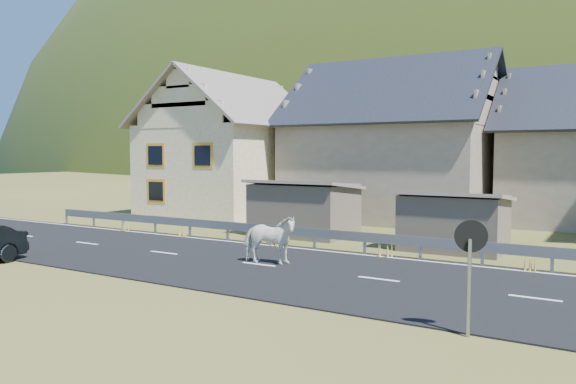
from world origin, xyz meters
The scene contains 11 objects.
ground centered at (0.00, 0.00, 0.00)m, with size 160.00×160.00×0.00m, color #404A1B.
road centered at (0.00, 0.00, 0.02)m, with size 60.00×7.00×0.04m, color black.
lane_markings centered at (0.00, 0.00, 0.04)m, with size 60.00×6.60×0.01m, color silver.
guardrail centered at (0.00, 3.68, 0.56)m, with size 28.10×0.09×0.75m.
shed_left centered at (-2.00, 6.50, 1.10)m, with size 4.30×3.30×2.40m, color #685D4F.
shed_right centered at (4.50, 6.00, 1.00)m, with size 3.80×2.90×2.20m, color #685D4F.
house_cream centered at (-10.00, 12.00, 4.36)m, with size 7.80×9.80×8.30m.
house_stone_a centered at (-1.00, 15.00, 4.63)m, with size 10.80×9.80×8.90m.
conifer_patch centered at (-55.00, 110.00, 6.00)m, with size 76.00×50.00×28.00m, color black.
horse centered at (0.21, 0.25, 0.82)m, with size 1.85×0.84×1.56m, color white.
traffic_mirror centered at (7.26, -3.54, 1.66)m, with size 0.59×0.31×2.26m.
Camera 1 is at (9.71, -14.44, 3.53)m, focal length 35.00 mm.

